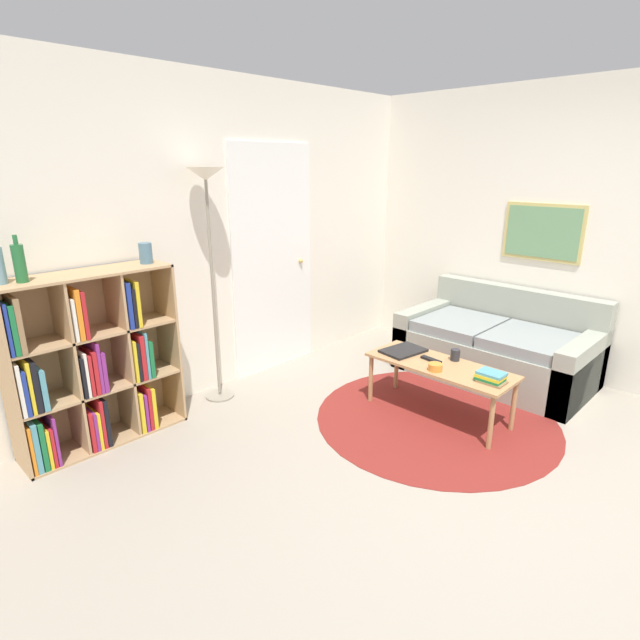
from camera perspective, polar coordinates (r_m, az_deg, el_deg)
ground_plane at (r=3.35m, az=21.89°, el=-18.55°), size 14.00×14.00×0.00m
wall_back at (r=4.45m, az=-9.16°, el=9.28°), size 7.15×0.11×2.60m
wall_right at (r=5.24m, az=19.43°, el=9.85°), size 0.08×5.62×2.60m
rug at (r=4.07m, az=13.06°, el=-10.87°), size 1.85×1.85×0.01m
bookshelf at (r=3.77m, az=-24.84°, el=-4.93°), size 1.11×0.34×1.22m
floor_lamp at (r=3.98m, az=-12.74°, el=12.54°), size 0.29×0.29×1.88m
couch at (r=4.93m, az=19.69°, el=-2.96°), size 0.93×1.64×0.79m
coffee_table at (r=3.97m, az=13.52°, el=-5.55°), size 0.44×1.13×0.43m
laptop at (r=4.14m, az=9.49°, el=-3.48°), size 0.38×0.29×0.02m
bowl at (r=3.82m, az=13.04°, el=-5.27°), size 0.10×0.10×0.05m
book_stack_on_table at (r=3.73m, az=18.96°, el=-6.18°), size 0.15×0.20×0.07m
cup at (r=4.04m, az=15.19°, el=-3.87°), size 0.07×0.07×0.09m
remote at (r=4.00m, az=12.58°, el=-4.45°), size 0.07×0.18×0.02m
bottle_middle at (r=3.45m, az=-31.13°, el=5.62°), size 0.07×0.07×0.28m
vase_on_shelf at (r=3.76m, az=-19.30°, el=7.23°), size 0.09×0.09×0.15m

